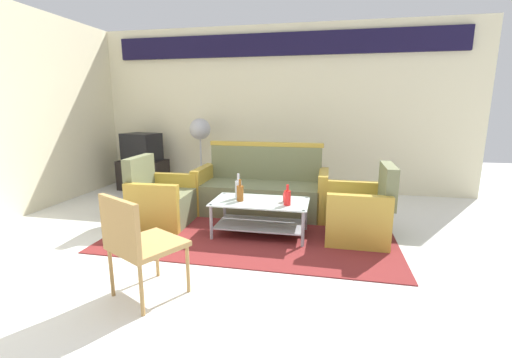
# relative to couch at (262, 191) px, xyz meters

# --- Properties ---
(ground_plane) EXTENTS (14.00, 14.00, 0.00)m
(ground_plane) POSITION_rel_couch_xyz_m (0.04, -1.58, -0.32)
(ground_plane) COLOR white
(wall_back) EXTENTS (6.52, 0.19, 2.80)m
(wall_back) POSITION_rel_couch_xyz_m (0.04, 1.47, 1.16)
(wall_back) COLOR beige
(wall_back) RESTS_ON ground
(rug) EXTENTS (3.25, 2.13, 0.01)m
(rug) POSITION_rel_couch_xyz_m (0.04, -0.67, -0.31)
(rug) COLOR maroon
(rug) RESTS_ON ground
(couch) EXTENTS (1.81, 0.76, 0.96)m
(couch) POSITION_rel_couch_xyz_m (0.00, 0.00, 0.00)
(couch) COLOR #6B704C
(couch) RESTS_ON rug
(armchair_left) EXTENTS (0.72, 0.78, 0.85)m
(armchair_left) POSITION_rel_couch_xyz_m (-1.17, -0.70, -0.03)
(armchair_left) COLOR #6B704C
(armchair_left) RESTS_ON rug
(armchair_right) EXTENTS (0.71, 0.77, 0.85)m
(armchair_right) POSITION_rel_couch_xyz_m (1.26, -0.72, -0.03)
(armchair_right) COLOR #6B704C
(armchair_right) RESTS_ON rug
(coffee_table) EXTENTS (1.10, 0.60, 0.40)m
(coffee_table) POSITION_rel_couch_xyz_m (0.14, -0.85, -0.04)
(coffee_table) COLOR silver
(coffee_table) RESTS_ON rug
(bottle_brown) EXTENTS (0.08, 0.08, 0.25)m
(bottle_brown) POSITION_rel_couch_xyz_m (-0.09, -0.89, 0.19)
(bottle_brown) COLOR brown
(bottle_brown) RESTS_ON coffee_table
(bottle_red) EXTENTS (0.08, 0.08, 0.23)m
(bottle_red) POSITION_rel_couch_xyz_m (0.46, -0.95, 0.18)
(bottle_red) COLOR red
(bottle_red) RESTS_ON coffee_table
(bottle_clear) EXTENTS (0.08, 0.08, 0.30)m
(bottle_clear) POSITION_rel_couch_xyz_m (-0.14, -0.78, 0.21)
(bottle_clear) COLOR silver
(bottle_clear) RESTS_ON coffee_table
(cup) EXTENTS (0.08, 0.08, 0.10)m
(cup) POSITION_rel_couch_xyz_m (0.44, -0.81, 0.14)
(cup) COLOR red
(cup) RESTS_ON coffee_table
(tv_stand) EXTENTS (0.80, 0.50, 0.52)m
(tv_stand) POSITION_rel_couch_xyz_m (-2.36, 0.97, -0.06)
(tv_stand) COLOR black
(tv_stand) RESTS_ON ground
(television) EXTENTS (0.68, 0.56, 0.48)m
(television) POSITION_rel_couch_xyz_m (-2.36, 0.97, 0.44)
(television) COLOR black
(television) RESTS_ON tv_stand
(pedestal_fan) EXTENTS (0.36, 0.36, 1.27)m
(pedestal_fan) POSITION_rel_couch_xyz_m (-1.27, 1.02, 0.70)
(pedestal_fan) COLOR #2D2D33
(pedestal_fan) RESTS_ON ground
(wicker_chair) EXTENTS (0.65, 0.65, 0.84)m
(wicker_chair) POSITION_rel_couch_xyz_m (-0.52, -2.37, 0.18)
(wicker_chair) COLOR #AD844C
(wicker_chair) RESTS_ON ground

